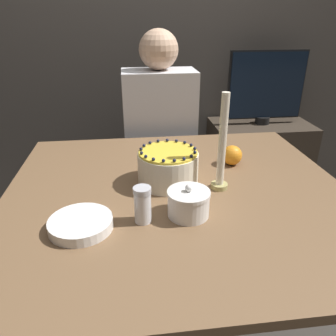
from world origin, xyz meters
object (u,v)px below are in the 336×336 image
Objects in this scene: sugar_bowl at (188,203)px; cake at (168,167)px; sugar_shaker at (143,205)px; person_man_blue_shirt at (160,157)px; candle at (222,150)px; tv_monitor at (266,87)px.

cake is at bearing 98.97° from sugar_bowl.
cake reaches higher than sugar_shaker.
sugar_shaker is (-0.14, -0.02, 0.02)m from sugar_bowl.
person_man_blue_shirt is at bearing 86.86° from cake.
candle is 0.28× the size of person_man_blue_shirt.
candle is 0.86m from person_man_blue_shirt.
sugar_bowl is 0.25× the size of tv_monitor.
cake is 0.21m from candle.
tv_monitor reaches higher than sugar_shaker.
tv_monitor is (0.78, 1.31, 0.08)m from sugar_bowl.
person_man_blue_shirt is (0.15, 0.95, -0.26)m from sugar_shaker.
sugar_shaker is 1.00m from person_man_blue_shirt.
sugar_shaker is (-0.11, -0.25, -0.00)m from cake.
tv_monitor is (0.81, 1.08, 0.06)m from cake.
candle is (0.29, 0.18, 0.09)m from sugar_shaker.
sugar_bowl is 0.14m from sugar_shaker.
person_man_blue_shirt reaches higher than cake.
candle is 0.65× the size of tv_monitor.
sugar_bowl is 0.96m from person_man_blue_shirt.
cake is 0.41× the size of tv_monitor.
cake is 1.92× the size of sugar_shaker.
tv_monitor is (0.63, 1.15, -0.03)m from candle.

